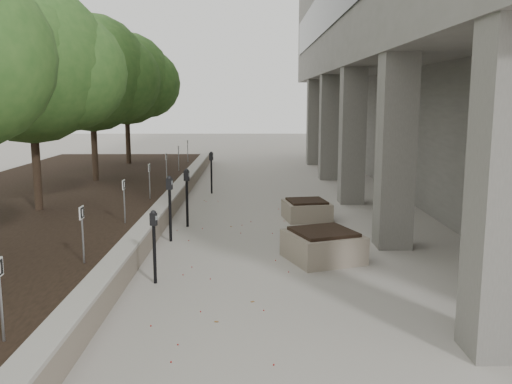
{
  "coord_description": "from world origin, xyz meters",
  "views": [
    {
      "loc": [
        0.44,
        -5.35,
        3.08
      ],
      "look_at": [
        0.52,
        5.74,
        1.21
      ],
      "focal_mm": 38.78,
      "sensor_mm": 36.0,
      "label": 1
    }
  ],
  "objects": [
    {
      "name": "retaining_wall",
      "position": [
        -1.82,
        9.0,
        0.25
      ],
      "size": [
        0.39,
        26.0,
        0.5
      ],
      "primitive_type": null,
      "color": "gray",
      "rests_on": "ground"
    },
    {
      "name": "planting_bed",
      "position": [
        -5.5,
        9.0,
        0.2
      ],
      "size": [
        7.0,
        26.0,
        0.4
      ],
      "primitive_type": "cube",
      "color": "black",
      "rests_on": "ground"
    },
    {
      "name": "crabapple_tree_3",
      "position": [
        -4.8,
        8.0,
        3.12
      ],
      "size": [
        4.6,
        4.0,
        5.44
      ],
      "primitive_type": null,
      "color": "#2E5922",
      "rests_on": "planting_bed"
    },
    {
      "name": "crabapple_tree_4",
      "position": [
        -4.8,
        13.0,
        3.12
      ],
      "size": [
        4.6,
        4.0,
        5.44
      ],
      "primitive_type": null,
      "color": "#2E5922",
      "rests_on": "planting_bed"
    },
    {
      "name": "crabapple_tree_5",
      "position": [
        -4.8,
        18.0,
        3.12
      ],
      "size": [
        4.6,
        4.0,
        5.44
      ],
      "primitive_type": null,
      "color": "#2E5922",
      "rests_on": "planting_bed"
    },
    {
      "name": "parking_sign_2",
      "position": [
        -2.35,
        0.5,
        0.88
      ],
      "size": [
        0.04,
        0.22,
        0.96
      ],
      "primitive_type": null,
      "color": "black",
      "rests_on": "planting_bed"
    },
    {
      "name": "parking_sign_3",
      "position": [
        -2.35,
        3.5,
        0.88
      ],
      "size": [
        0.04,
        0.22,
        0.96
      ],
      "primitive_type": null,
      "color": "black",
      "rests_on": "planting_bed"
    },
    {
      "name": "parking_sign_4",
      "position": [
        -2.35,
        6.5,
        0.88
      ],
      "size": [
        0.04,
        0.22,
        0.96
      ],
      "primitive_type": null,
      "color": "black",
      "rests_on": "planting_bed"
    },
    {
      "name": "parking_sign_5",
      "position": [
        -2.35,
        9.5,
        0.88
      ],
      "size": [
        0.04,
        0.22,
        0.96
      ],
      "primitive_type": null,
      "color": "black",
      "rests_on": "planting_bed"
    },
    {
      "name": "parking_sign_6",
      "position": [
        -2.35,
        12.5,
        0.88
      ],
      "size": [
        0.04,
        0.22,
        0.96
      ],
      "primitive_type": null,
      "color": "black",
      "rests_on": "planting_bed"
    },
    {
      "name": "parking_sign_7",
      "position": [
        -2.35,
        15.5,
        0.88
      ],
      "size": [
        0.04,
        0.22,
        0.96
      ],
      "primitive_type": null,
      "color": "black",
      "rests_on": "planting_bed"
    },
    {
      "name": "parking_sign_8",
      "position": [
        -2.35,
        18.5,
        0.88
      ],
      "size": [
        0.04,
        0.22,
        0.96
      ],
      "primitive_type": null,
      "color": "black",
      "rests_on": "planting_bed"
    },
    {
      "name": "parking_meter_2",
      "position": [
        -1.2,
        3.64,
        0.63
      ],
      "size": [
        0.15,
        0.13,
        1.27
      ],
      "primitive_type": null,
      "rotation": [
        0.0,
        0.0,
        -0.37
      ],
      "color": "black",
      "rests_on": "ground"
    },
    {
      "name": "parking_meter_3",
      "position": [
        -1.35,
        6.45,
        0.73
      ],
      "size": [
        0.17,
        0.14,
        1.45
      ],
      "primitive_type": null,
      "rotation": [
        0.0,
        0.0,
        -0.28
      ],
      "color": "black",
      "rests_on": "ground"
    },
    {
      "name": "parking_meter_4",
      "position": [
        -1.15,
        7.86,
        0.72
      ],
      "size": [
        0.16,
        0.14,
        1.43
      ],
      "primitive_type": null,
      "rotation": [
        0.0,
        0.0,
        -0.29
      ],
      "color": "black",
      "rests_on": "ground"
    },
    {
      "name": "parking_meter_5",
      "position": [
        -0.91,
        12.69,
        0.7
      ],
      "size": [
        0.16,
        0.14,
        1.39
      ],
      "primitive_type": null,
      "rotation": [
        0.0,
        0.0,
        -0.32
      ],
      "color": "black",
      "rests_on": "ground"
    },
    {
      "name": "planter_front",
      "position": [
        1.81,
        4.98,
        0.3
      ],
      "size": [
        1.64,
        1.64,
        0.6
      ],
      "primitive_type": null,
      "rotation": [
        0.0,
        0.0,
        0.35
      ],
      "color": "gray",
      "rests_on": "ground"
    },
    {
      "name": "planter_back",
      "position": [
        1.85,
        8.65,
        0.26
      ],
      "size": [
        1.28,
        1.28,
        0.52
      ],
      "primitive_type": null,
      "rotation": [
        0.0,
        0.0,
        0.17
      ],
      "color": "gray",
      "rests_on": "ground"
    },
    {
      "name": "berry_scatter",
      "position": [
        -0.1,
        5.0,
        0.01
      ],
      "size": [
        3.3,
        14.1,
        0.02
      ],
      "primitive_type": null,
      "color": "#9A0D0B",
      "rests_on": "ground"
    }
  ]
}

